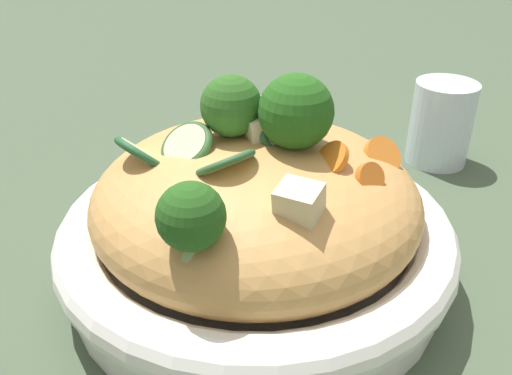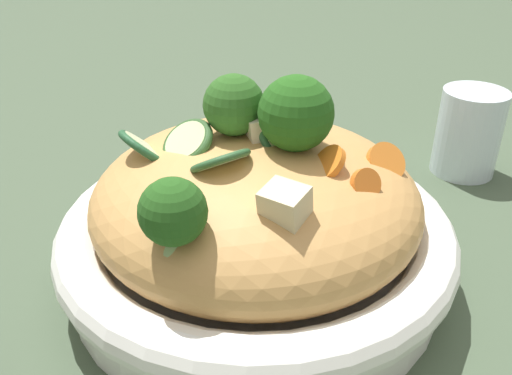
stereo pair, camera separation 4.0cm
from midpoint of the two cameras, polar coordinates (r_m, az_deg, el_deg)
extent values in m
plane|color=#41513B|center=(0.44, -2.61, -8.88)|extent=(3.00, 3.00, 0.00)
cylinder|color=white|center=(0.44, -2.64, -7.72)|extent=(0.28, 0.28, 0.02)
torus|color=white|center=(0.42, -2.73, -4.57)|extent=(0.30, 0.30, 0.04)
ellipsoid|color=tan|center=(0.40, -2.83, -1.22)|extent=(0.24, 0.24, 0.09)
torus|color=tan|center=(0.36, 0.17, -1.07)|extent=(0.07, 0.07, 0.03)
torus|color=tan|center=(0.43, -4.20, 4.78)|extent=(0.09, 0.09, 0.02)
cone|color=#97C376|center=(0.40, -5.41, 5.23)|extent=(0.02, 0.02, 0.02)
sphere|color=#2B5C1F|center=(0.39, -5.58, 8.38)|extent=(0.05, 0.05, 0.04)
cone|color=#A2BF76|center=(0.38, 1.07, 4.28)|extent=(0.03, 0.03, 0.02)
sphere|color=#24591A|center=(0.37, 1.11, 7.84)|extent=(0.07, 0.07, 0.05)
cone|color=#A2BF78|center=(0.32, -10.20, -6.28)|extent=(0.02, 0.02, 0.02)
sphere|color=#23521A|center=(0.30, -10.54, -3.10)|extent=(0.05, 0.05, 0.04)
cylinder|color=orange|center=(0.36, 8.72, 0.95)|extent=(0.02, 0.02, 0.02)
cylinder|color=orange|center=(0.36, 4.75, 2.85)|extent=(0.03, 0.02, 0.02)
cylinder|color=orange|center=(0.40, 10.28, 3.23)|extent=(0.03, 0.03, 0.02)
cylinder|color=beige|center=(0.39, -0.58, 5.70)|extent=(0.04, 0.04, 0.03)
torus|color=#27562F|center=(0.39, -0.58, 5.70)|extent=(0.04, 0.05, 0.03)
cylinder|color=beige|center=(0.40, -14.57, 3.22)|extent=(0.04, 0.04, 0.03)
torus|color=#24532F|center=(0.40, -14.57, 3.22)|extent=(0.05, 0.05, 0.03)
cylinder|color=beige|center=(0.36, -6.40, 2.52)|extent=(0.04, 0.04, 0.02)
torus|color=#2D572F|center=(0.36, -6.40, 2.52)|extent=(0.05, 0.05, 0.03)
cylinder|color=beige|center=(0.38, -10.19, 4.23)|extent=(0.04, 0.04, 0.02)
torus|color=#2E5226|center=(0.38, -10.19, 4.23)|extent=(0.05, 0.05, 0.03)
cube|color=beige|center=(0.39, -1.93, 6.37)|extent=(0.04, 0.04, 0.03)
cube|color=beige|center=(0.44, -2.79, 7.83)|extent=(0.03, 0.03, 0.02)
cube|color=beige|center=(0.32, 0.99, -1.74)|extent=(0.03, 0.03, 0.02)
cube|color=beige|center=(0.44, -4.66, 7.87)|extent=(0.03, 0.03, 0.02)
cylinder|color=silver|center=(0.61, 16.99, 6.39)|extent=(0.07, 0.07, 0.09)
camera|label=1|loc=(0.02, -92.86, -1.64)|focal=38.40mm
camera|label=2|loc=(0.02, 87.14, 1.64)|focal=38.40mm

